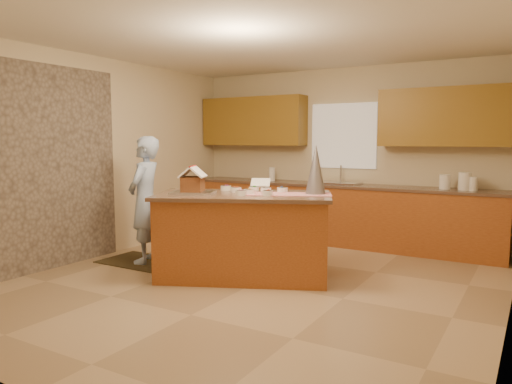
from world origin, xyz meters
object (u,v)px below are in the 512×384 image
Objects in this scene: boy at (145,200)px; gingerbread_house at (193,182)px; island_base at (244,237)px; tinsel_tree at (316,169)px.

gingerbread_house is at bearing 61.59° from boy.
boy reaches higher than island_base.
tinsel_tree is 2.25m from boy.
boy is (-2.15, -0.49, -0.44)m from tinsel_tree.
tinsel_tree is at bearing 3.67° from island_base.
boy is 0.98m from gingerbread_house.
boy reaches higher than gingerbread_house.
gingerbread_house reaches higher than island_base.
boy is 4.18× the size of gingerbread_house.
boy reaches higher than tinsel_tree.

